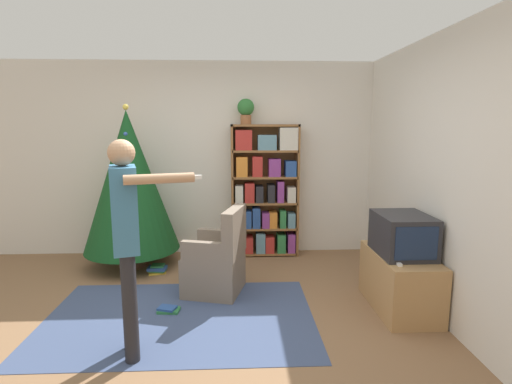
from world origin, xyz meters
name	(u,v)px	position (x,y,z in m)	size (l,w,h in m)	color
ground_plane	(210,329)	(0.00, 0.00, 0.00)	(14.00, 14.00, 0.00)	#846042
wall_back	(219,159)	(0.00, 2.24, 1.30)	(8.00, 0.10, 2.60)	silver
wall_right	(460,181)	(2.13, 0.00, 1.30)	(0.10, 8.00, 2.60)	silver
area_rug	(180,318)	(-0.29, 0.22, 0.00)	(2.47, 1.61, 0.01)	#3D4C70
bookshelf	(266,191)	(0.63, 2.03, 0.88)	(0.90, 0.26, 1.77)	brown
tv_stand	(400,281)	(1.81, 0.34, 0.27)	(0.50, 0.94, 0.55)	tan
television	(403,234)	(1.81, 0.33, 0.74)	(0.46, 0.60, 0.39)	#28282D
game_remote	(398,263)	(1.66, 0.05, 0.56)	(0.04, 0.12, 0.02)	white
christmas_tree	(130,182)	(-1.08, 1.67, 1.08)	(1.17, 1.17, 2.01)	#4C3323
armchair	(218,263)	(0.04, 0.80, 0.32)	(0.69, 0.68, 0.92)	#7A6B5B
standing_person	(127,231)	(-0.56, -0.36, 0.99)	(0.71, 0.45, 1.66)	#232328
potted_plant	(246,109)	(0.37, 2.04, 1.96)	(0.22, 0.22, 0.33)	#935B38
book_pile_near_tree	(157,269)	(-0.72, 1.39, 0.05)	(0.23, 0.18, 0.10)	gold
book_pile_by_chair	(168,310)	(-0.42, 0.35, 0.02)	(0.21, 0.16, 0.05)	#2D7A42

